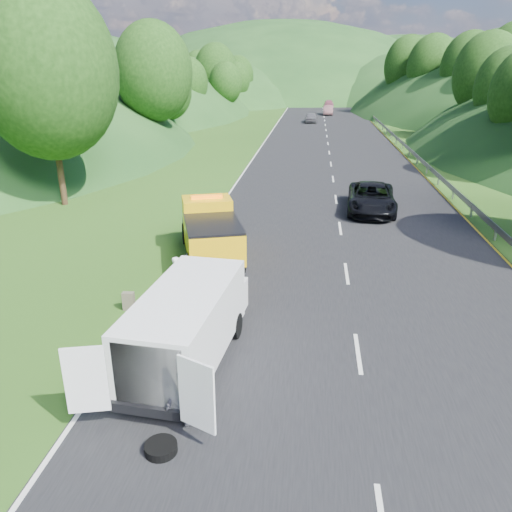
# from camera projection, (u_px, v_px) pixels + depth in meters

# --- Properties ---
(ground) EXTENTS (320.00, 320.00, 0.00)m
(ground) POSITION_uv_depth(u_px,v_px,m) (263.00, 316.00, 16.71)
(ground) COLOR #38661E
(ground) RESTS_ON ground
(road_surface) EXTENTS (14.00, 200.00, 0.02)m
(road_surface) POSITION_uv_depth(u_px,v_px,m) (328.00, 144.00, 53.50)
(road_surface) COLOR black
(road_surface) RESTS_ON ground
(guardrail) EXTENTS (0.06, 140.00, 1.52)m
(guardrail) POSITION_uv_depth(u_px,v_px,m) (383.00, 131.00, 64.33)
(guardrail) COLOR gray
(guardrail) RESTS_ON ground
(tree_line_left) EXTENTS (14.00, 140.00, 14.00)m
(tree_line_left) POSITION_uv_depth(u_px,v_px,m) (177.00, 122.00, 74.39)
(tree_line_left) COLOR #2D5A1A
(tree_line_left) RESTS_ON ground
(tree_line_right) EXTENTS (14.00, 140.00, 14.00)m
(tree_line_right) POSITION_uv_depth(u_px,v_px,m) (469.00, 125.00, 69.95)
(tree_line_right) COLOR #2D5A1A
(tree_line_right) RESTS_ON ground
(hills_backdrop) EXTENTS (201.00, 288.60, 44.00)m
(hills_backdrop) POSITION_uv_depth(u_px,v_px,m) (333.00, 95.00, 141.01)
(hills_backdrop) COLOR #2D5B23
(hills_backdrop) RESTS_ON ground
(tow_truck) EXTENTS (3.79, 6.19, 2.50)m
(tow_truck) POSITION_uv_depth(u_px,v_px,m) (210.00, 230.00, 21.48)
(tow_truck) COLOR black
(tow_truck) RESTS_ON ground
(white_van) EXTENTS (3.46, 6.56, 2.25)m
(white_van) POSITION_uv_depth(u_px,v_px,m) (188.00, 322.00, 13.69)
(white_van) COLOR black
(white_van) RESTS_ON ground
(woman) EXTENTS (0.60, 0.66, 1.49)m
(woman) POSITION_uv_depth(u_px,v_px,m) (179.00, 295.00, 18.23)
(woman) COLOR white
(woman) RESTS_ON ground
(child) EXTENTS (0.54, 0.50, 0.89)m
(child) POSITION_uv_depth(u_px,v_px,m) (188.00, 313.00, 16.96)
(child) COLOR tan
(child) RESTS_ON ground
(worker) EXTENTS (1.28, 1.10, 1.72)m
(worker) POSITION_uv_depth(u_px,v_px,m) (191.00, 424.00, 11.69)
(worker) COLOR black
(worker) RESTS_ON ground
(suitcase) EXTENTS (0.41, 0.25, 0.64)m
(suitcase) POSITION_uv_depth(u_px,v_px,m) (129.00, 301.00, 17.05)
(suitcase) COLOR brown
(suitcase) RESTS_ON ground
(spare_tire) EXTENTS (0.72, 0.72, 0.20)m
(spare_tire) POSITION_uv_depth(u_px,v_px,m) (161.00, 452.00, 10.83)
(spare_tire) COLOR black
(spare_tire) RESTS_ON ground
(passing_suv) EXTENTS (3.01, 5.83, 1.57)m
(passing_suv) POSITION_uv_depth(u_px,v_px,m) (370.00, 212.00, 28.67)
(passing_suv) COLOR black
(passing_suv) RESTS_ON ground
(dist_car_a) EXTENTS (1.68, 4.17, 1.42)m
(dist_car_a) POSITION_uv_depth(u_px,v_px,m) (311.00, 123.00, 73.17)
(dist_car_a) COLOR #56545A
(dist_car_a) RESTS_ON ground
(dist_car_b) EXTENTS (1.58, 4.52, 1.49)m
(dist_car_b) POSITION_uv_depth(u_px,v_px,m) (328.00, 115.00, 84.70)
(dist_car_b) COLOR brown
(dist_car_b) RESTS_ON ground
(dist_car_c) EXTENTS (1.83, 4.51, 1.31)m
(dist_car_c) POSITION_uv_depth(u_px,v_px,m) (329.00, 107.00, 100.51)
(dist_car_c) COLOR #944A5F
(dist_car_c) RESTS_ON ground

